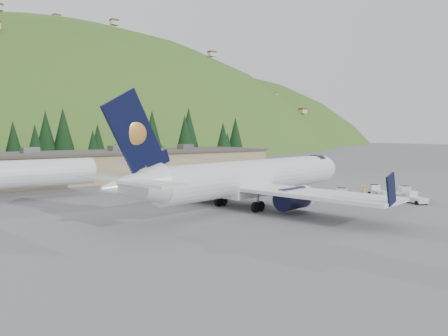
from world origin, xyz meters
TOP-DOWN VIEW (x-y plane):
  - ground at (0.00, 0.00)m, footprint 600.00×600.00m
  - airliner at (-1.07, -0.17)m, footprint 36.96×34.83m
  - baggage_tug_a at (11.31, -3.39)m, footprint 3.02×2.46m
  - baggage_tug_b at (16.99, -7.87)m, footprint 3.58×3.52m
  - baggage_tug_c at (16.16, -10.54)m, footprint 2.31×2.91m
  - terminal_building at (-5.01, 38.00)m, footprint 71.00×17.00m
  - baggage_tug_d at (18.01, -4.23)m, footprint 2.52×3.02m
  - ramp_worker at (13.97, -4.93)m, footprint 0.77×0.66m
  - tree_line at (-4.76, 62.18)m, footprint 113.45×18.89m
  - hills at (53.34, 207.38)m, footprint 614.00×330.00m

SIDE VIEW (x-z plane):
  - hills at x=53.34m, z-range -232.80..67.20m
  - ground at x=0.00m, z-range 0.00..0.00m
  - baggage_tug_c at x=16.16m, z-range -0.07..1.32m
  - baggage_tug_a at x=11.31m, z-range -0.08..1.36m
  - baggage_tug_d at x=18.01m, z-range -0.08..1.37m
  - baggage_tug_b at x=16.99m, z-range -0.09..1.69m
  - ramp_worker at x=13.97m, z-range 0.00..1.78m
  - terminal_building at x=-5.01m, z-range -0.43..5.67m
  - airliner at x=-1.07m, z-range -2.87..9.41m
  - tree_line at x=-4.76m, z-range 0.23..14.60m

